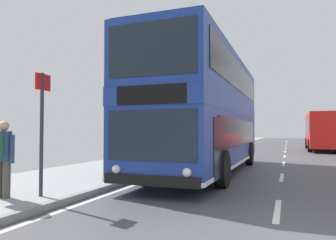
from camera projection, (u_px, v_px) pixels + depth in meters
double_decker_bus_main at (207, 112)px, 12.15m from camera, size 2.70×10.65×4.34m
background_bus_far_lane at (324, 130)px, 25.98m from camera, size 2.83×9.47×2.94m
pedestrian_with_backpack at (2, 153)px, 6.82m from camera, size 0.55×0.55×1.64m
bus_stop_sign_near at (42, 120)px, 7.04m from camera, size 0.08×0.44×2.70m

